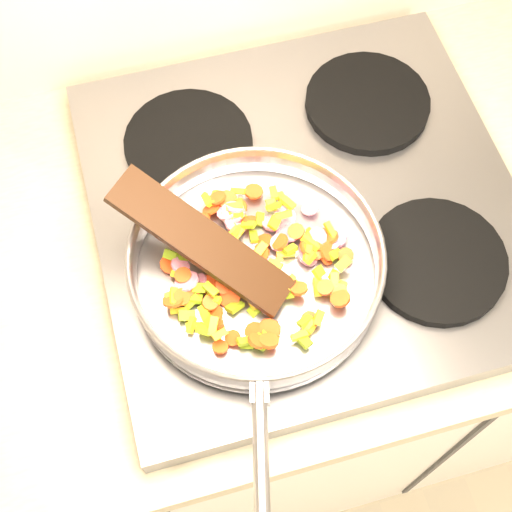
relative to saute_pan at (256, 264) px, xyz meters
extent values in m
cube|color=#939399|center=(0.10, 0.10, -0.07)|extent=(0.60, 0.60, 0.04)
cylinder|color=black|center=(-0.04, -0.04, -0.04)|extent=(0.19, 0.19, 0.02)
cylinder|color=black|center=(0.24, -0.04, -0.04)|extent=(0.19, 0.19, 0.02)
cylinder|color=black|center=(-0.04, 0.24, -0.04)|extent=(0.19, 0.19, 0.02)
cylinder|color=black|center=(0.24, 0.24, -0.04)|extent=(0.19, 0.19, 0.02)
cylinder|color=#9E9EA5|center=(0.00, 0.00, -0.03)|extent=(0.33, 0.33, 0.01)
torus|color=#9E9EA5|center=(0.00, 0.00, 0.00)|extent=(0.37, 0.37, 0.05)
torus|color=#9E9EA5|center=(0.00, 0.00, 0.02)|extent=(0.33, 0.33, 0.01)
cylinder|color=#9E9EA5|center=(-0.06, -0.25, 0.02)|extent=(0.06, 0.19, 0.02)
cube|color=#9E9EA5|center=(-0.04, -0.17, 0.01)|extent=(0.03, 0.03, 0.02)
cylinder|color=#F74718|center=(0.11, 0.02, -0.02)|extent=(0.04, 0.04, 0.01)
cylinder|color=#C91356|center=(0.02, -0.03, -0.01)|extent=(0.04, 0.04, 0.01)
cylinder|color=#F74718|center=(0.04, -0.05, 0.00)|extent=(0.03, 0.03, 0.02)
cylinder|color=#F74718|center=(0.01, 0.02, -0.02)|extent=(0.03, 0.03, 0.02)
cylinder|color=#F74718|center=(0.03, -0.03, -0.02)|extent=(0.03, 0.03, 0.02)
cube|color=yellow|center=(0.04, -0.04, -0.01)|extent=(0.02, 0.02, 0.02)
cylinder|color=#C91356|center=(0.09, 0.02, -0.01)|extent=(0.03, 0.04, 0.03)
cylinder|color=#F74718|center=(-0.07, 0.00, -0.02)|extent=(0.03, 0.03, 0.02)
cylinder|color=#F74718|center=(-0.08, 0.09, -0.01)|extent=(0.03, 0.03, 0.01)
cylinder|color=#F74718|center=(-0.05, -0.08, -0.01)|extent=(0.02, 0.02, 0.02)
cube|color=#83A81A|center=(-0.01, 0.08, -0.01)|extent=(0.02, 0.02, 0.02)
cylinder|color=#C91356|center=(-0.01, 0.09, -0.01)|extent=(0.04, 0.04, 0.02)
cube|color=#83A81A|center=(0.03, -0.04, -0.01)|extent=(0.02, 0.02, 0.02)
cube|color=#83A81A|center=(-0.07, -0.03, -0.01)|extent=(0.02, 0.02, 0.01)
cube|color=#83A81A|center=(-0.09, -0.02, -0.01)|extent=(0.02, 0.02, 0.02)
cube|color=#83A81A|center=(-0.02, 0.02, -0.01)|extent=(0.03, 0.02, 0.02)
cube|color=#83A81A|center=(-0.02, 0.07, -0.01)|extent=(0.02, 0.02, 0.01)
cylinder|color=#F74718|center=(-0.03, -0.10, 0.00)|extent=(0.03, 0.03, 0.02)
cube|color=yellow|center=(-0.02, 0.06, -0.01)|extent=(0.02, 0.01, 0.01)
cylinder|color=#C91356|center=(-0.01, 0.09, 0.00)|extent=(0.03, 0.03, 0.02)
cylinder|color=#F74718|center=(0.00, 0.07, -0.01)|extent=(0.03, 0.02, 0.02)
cylinder|color=#C91356|center=(0.07, 0.00, -0.02)|extent=(0.04, 0.04, 0.02)
cylinder|color=#F74718|center=(0.02, -0.03, -0.02)|extent=(0.03, 0.03, 0.02)
cube|color=#83A81A|center=(0.04, 0.05, 0.00)|extent=(0.02, 0.02, 0.01)
cube|color=yellow|center=(-0.01, 0.05, -0.01)|extent=(0.02, 0.02, 0.01)
cube|color=yellow|center=(-0.07, -0.07, 0.00)|extent=(0.02, 0.03, 0.01)
cylinder|color=#F74718|center=(-0.09, 0.01, 0.00)|extent=(0.03, 0.03, 0.01)
cube|color=yellow|center=(0.03, -0.11, -0.01)|extent=(0.02, 0.01, 0.01)
cylinder|color=#F74718|center=(-0.05, 0.09, -0.01)|extent=(0.03, 0.03, 0.02)
cylinder|color=#F74718|center=(0.02, 0.04, -0.02)|extent=(0.03, 0.03, 0.02)
cube|color=#83A81A|center=(-0.04, 0.07, -0.02)|extent=(0.02, 0.03, 0.01)
cylinder|color=#F74718|center=(0.12, -0.01, -0.01)|extent=(0.03, 0.03, 0.01)
cylinder|color=#F74718|center=(0.09, 0.01, -0.01)|extent=(0.03, 0.03, 0.01)
cube|color=yellow|center=(-0.01, 0.09, 0.00)|extent=(0.02, 0.01, 0.01)
cube|color=yellow|center=(-0.01, 0.06, 0.00)|extent=(0.02, 0.02, 0.02)
cube|color=yellow|center=(0.07, -0.01, -0.01)|extent=(0.02, 0.02, 0.02)
cylinder|color=#C91356|center=(0.00, 0.09, 0.00)|extent=(0.03, 0.03, 0.02)
cube|color=yellow|center=(-0.11, -0.01, -0.01)|extent=(0.03, 0.01, 0.01)
cylinder|color=#F74718|center=(-0.04, -0.03, -0.02)|extent=(0.04, 0.04, 0.02)
cube|color=yellow|center=(0.00, 0.00, -0.01)|extent=(0.02, 0.02, 0.02)
cube|color=yellow|center=(-0.04, 0.12, -0.01)|extent=(0.01, 0.02, 0.01)
cube|color=yellow|center=(-0.10, 0.02, -0.02)|extent=(0.03, 0.02, 0.02)
cylinder|color=#F74718|center=(0.05, -0.09, -0.01)|extent=(0.03, 0.03, 0.02)
cube|color=yellow|center=(0.07, -0.05, -0.01)|extent=(0.01, 0.03, 0.01)
cube|color=yellow|center=(-0.06, 0.03, -0.02)|extent=(0.02, 0.01, 0.01)
cylinder|color=#C91356|center=(-0.02, 0.09, 0.00)|extent=(0.03, 0.03, 0.02)
cube|color=#83A81A|center=(-0.02, -0.10, -0.01)|extent=(0.02, 0.02, 0.02)
cube|color=#83A81A|center=(-0.01, -0.05, -0.02)|extent=(0.02, 0.02, 0.02)
cylinder|color=#F74718|center=(-0.05, -0.02, -0.01)|extent=(0.03, 0.03, 0.02)
cube|color=#83A81A|center=(0.02, -0.03, 0.00)|extent=(0.02, 0.02, 0.01)
cylinder|color=#C91356|center=(0.00, -0.04, -0.02)|extent=(0.03, 0.04, 0.01)
cube|color=#83A81A|center=(-0.04, 0.05, -0.02)|extent=(0.03, 0.02, 0.02)
cube|color=#83A81A|center=(0.08, -0.03, -0.01)|extent=(0.02, 0.02, 0.02)
cylinder|color=#F74718|center=(-0.07, -0.05, -0.02)|extent=(0.03, 0.03, 0.02)
cylinder|color=#F74718|center=(-0.07, -0.09, -0.02)|extent=(0.03, 0.03, 0.01)
cylinder|color=#F74718|center=(0.09, 0.01, -0.01)|extent=(0.03, 0.03, 0.01)
cylinder|color=#F74718|center=(-0.04, 0.02, -0.02)|extent=(0.03, 0.03, 0.02)
cylinder|color=#C91356|center=(0.11, 0.02, -0.02)|extent=(0.04, 0.03, 0.03)
cylinder|color=#F74718|center=(-0.11, -0.02, 0.00)|extent=(0.03, 0.03, 0.02)
cube|color=yellow|center=(0.01, 0.12, -0.01)|extent=(0.02, 0.02, 0.02)
cylinder|color=#C91356|center=(0.11, 0.01, -0.01)|extent=(0.03, 0.03, 0.00)
cylinder|color=#F74718|center=(-0.01, -0.08, -0.02)|extent=(0.02, 0.03, 0.02)
cylinder|color=#F74718|center=(0.03, 0.11, -0.01)|extent=(0.04, 0.04, 0.01)
cube|color=#83A81A|center=(-0.10, -0.04, -0.02)|extent=(0.02, 0.02, 0.01)
cube|color=#83A81A|center=(0.01, 0.05, -0.02)|extent=(0.01, 0.02, 0.01)
cylinder|color=#F74718|center=(-0.10, -0.02, 0.00)|extent=(0.03, 0.03, 0.02)
cube|color=#83A81A|center=(-0.08, -0.01, -0.01)|extent=(0.02, 0.02, 0.01)
cylinder|color=#C91356|center=(-0.09, 0.00, -0.01)|extent=(0.05, 0.05, 0.02)
cylinder|color=#F74718|center=(0.08, -0.05, -0.01)|extent=(0.03, 0.03, 0.01)
cube|color=yellow|center=(0.05, 0.10, -0.01)|extent=(0.01, 0.02, 0.01)
cylinder|color=#C91356|center=(0.02, 0.00, -0.02)|extent=(0.04, 0.05, 0.03)
cylinder|color=#F74718|center=(0.01, 0.07, -0.01)|extent=(0.03, 0.02, 0.02)
cylinder|color=#F74718|center=(-0.02, -0.08, -0.02)|extent=(0.03, 0.03, 0.02)
cylinder|color=#F74718|center=(-0.07, -0.03, -0.01)|extent=(0.03, 0.03, 0.01)
cylinder|color=#F74718|center=(0.10, -0.01, -0.02)|extent=(0.02, 0.03, 0.02)
cube|color=#83A81A|center=(0.03, 0.07, -0.02)|extent=(0.02, 0.02, 0.01)
cube|color=#83A81A|center=(0.11, -0.03, 0.00)|extent=(0.02, 0.02, 0.01)
cylinder|color=#F74718|center=(0.00, 0.10, -0.01)|extent=(0.03, 0.03, 0.02)
cube|color=yellow|center=(0.03, -0.03, -0.01)|extent=(0.03, 0.02, 0.02)
cube|color=yellow|center=(0.09, 0.01, -0.02)|extent=(0.03, 0.02, 0.01)
cube|color=#83A81A|center=(0.04, 0.08, 0.00)|extent=(0.01, 0.02, 0.01)
cube|color=yellow|center=(0.08, 0.01, -0.01)|extent=(0.03, 0.03, 0.02)
cube|color=yellow|center=(0.06, 0.06, 0.00)|extent=(0.02, 0.01, 0.02)
cube|color=yellow|center=(0.07, 0.08, -0.01)|extent=(0.02, 0.02, 0.01)
cylinder|color=#C91356|center=(0.00, 0.03, -0.02)|extent=(0.04, 0.04, 0.01)
cylinder|color=#F74718|center=(0.00, -0.02, -0.02)|extent=(0.04, 0.03, 0.02)
cube|color=#83A81A|center=(-0.05, 0.00, -0.02)|extent=(0.02, 0.02, 0.01)
cube|color=#83A81A|center=(0.04, -0.09, -0.01)|extent=(0.02, 0.02, 0.01)
cylinder|color=#F74718|center=(-0.05, 0.03, -0.01)|extent=(0.04, 0.03, 0.03)
cylinder|color=#F74718|center=(-0.04, 0.04, 0.00)|extent=(0.03, 0.03, 0.02)
cylinder|color=#C91356|center=(-0.09, 0.03, -0.01)|extent=(0.03, 0.03, 0.02)
cube|color=yellow|center=(0.01, 0.08, -0.02)|extent=(0.02, 0.02, 0.02)
cube|color=#83A81A|center=(0.05, 0.08, 0.00)|extent=(0.02, 0.02, 0.02)
cylinder|color=#C91356|center=(-0.01, 0.07, -0.01)|extent=(0.04, 0.05, 0.03)
cube|color=yellow|center=(0.01, -0.04, -0.01)|extent=(0.02, 0.03, 0.01)
cube|color=#83A81A|center=(-0.04, -0.04, -0.02)|extent=(0.03, 0.02, 0.02)
cube|color=yellow|center=(-0.10, -0.05, -0.02)|extent=(0.02, 0.02, 0.01)
cube|color=yellow|center=(-0.03, 0.12, -0.01)|extent=(0.02, 0.03, 0.02)
cylinder|color=#F74718|center=(-0.06, 0.08, -0.01)|extent=(0.02, 0.02, 0.01)
cylinder|color=#F74718|center=(0.09, -0.06, 0.00)|extent=(0.03, 0.03, 0.01)
cube|color=yellow|center=(-0.11, -0.03, -0.02)|extent=(0.02, 0.01, 0.01)
cube|color=yellow|center=(0.03, 0.00, -0.01)|extent=(0.02, 0.02, 0.01)
cube|color=#83A81A|center=(-0.04, -0.09, -0.02)|extent=(0.02, 0.02, 0.01)
cube|color=yellow|center=(0.10, -0.06, -0.01)|extent=(0.03, 0.03, 0.01)
cube|color=#83A81A|center=(-0.09, 0.06, -0.01)|extent=(0.02, 0.02, 0.01)
cube|color=yellow|center=(0.00, 0.09, -0.01)|extent=(0.01, 0.02, 0.01)
cube|color=yellow|center=(-0.01, 0.02, -0.02)|extent=(0.01, 0.02, 0.02)
cube|color=#83A81A|center=(0.11, -0.01, -0.01)|extent=(0.02, 0.02, 0.01)
cube|color=yellow|center=(-0.06, -0.03, -0.01)|extent=(0.02, 0.02, 0.01)
cube|color=#83A81A|center=(-0.08, -0.04, -0.02)|extent=(0.02, 0.02, 0.01)
cube|color=yellow|center=(0.06, 0.09, -0.01)|extent=(0.02, 0.02, 0.01)
cylinder|color=#F74718|center=(0.04, 0.03, -0.01)|extent=(0.03, 0.03, 0.02)
cylinder|color=#C91356|center=(-0.08, 0.00, -0.01)|extent=(0.03, 0.04, 0.03)
cylinder|color=#F74718|center=(-0.07, -0.06, -0.02)|extent=(0.03, 0.02, 0.02)
cube|color=yellow|center=(-0.11, -0.01, 0.00)|extent=(0.02, 0.02, 0.01)
cube|color=yellow|center=(0.01, 0.02, -0.01)|extent=(0.02, 0.02, 0.01)
cylinder|color=#C91356|center=(0.01, -0.05, -0.01)|extent=(0.04, 0.04, 0.01)
cylinder|color=#F74718|center=(0.10, 0.00, -0.01)|extent=(0.03, 0.03, 0.03)
cylinder|color=#F74718|center=(0.07, 0.04, -0.01)|extent=(0.03, 0.03, 0.01)
cube|color=yellow|center=(-0.07, -0.08, 0.00)|extent=(0.02, 0.02, 0.01)
cylinder|color=#F74718|center=(0.09, -0.07, 0.00)|extent=(0.04, 0.04, 0.02)
cube|color=#83A81A|center=(0.08, 0.03, -0.01)|extent=(0.02, 0.02, 0.02)
cube|color=#83A81A|center=(-0.02, 0.04, -0.01)|extent=(0.02, 0.02, 0.01)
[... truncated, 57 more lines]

